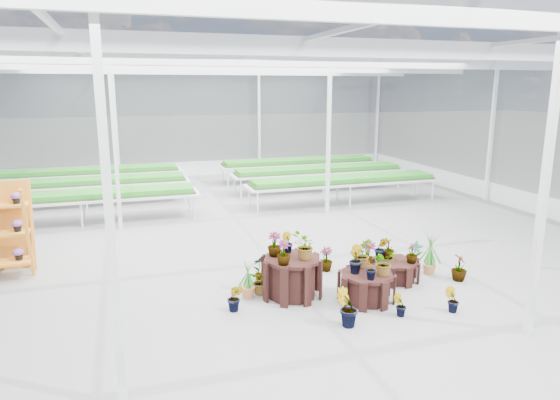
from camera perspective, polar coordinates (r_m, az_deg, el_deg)
name	(u,v)px	position (r m, az deg, el deg)	size (l,w,h in m)	color
ground_plane	(270,267)	(10.68, -1.19, -7.67)	(24.00, 24.00, 0.00)	gray
greenhouse_shell	(269,162)	(10.12, -1.25, 4.35)	(18.00, 24.00, 4.50)	white
steel_frame	(269,162)	(10.12, -1.25, 4.35)	(18.00, 24.00, 4.50)	silver
nursery_benches	(211,186)	(17.36, -7.92, 1.64)	(16.00, 7.00, 0.84)	silver
plinth_tall	(292,277)	(9.16, 1.34, -8.78)	(1.07, 1.07, 0.73)	black
plinth_mid	(366,287)	(9.13, 9.83, -9.76)	(0.98, 0.98, 0.52)	black
plinth_low	(395,271)	(10.18, 13.05, -7.86)	(0.89, 0.89, 0.40)	black
nursery_plants	(347,263)	(9.45, 7.72, -7.18)	(4.88, 2.80, 1.23)	#247620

